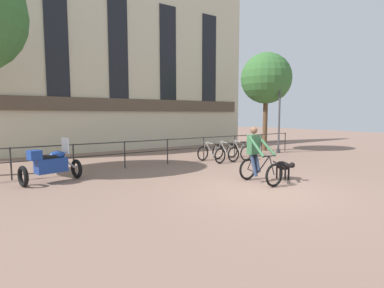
# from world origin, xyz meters

# --- Properties ---
(ground_plane) EXTENTS (60.00, 60.00, 0.00)m
(ground_plane) POSITION_xyz_m (0.00, 0.00, 0.00)
(ground_plane) COLOR #846656
(canal_railing) EXTENTS (15.05, 0.05, 1.05)m
(canal_railing) POSITION_xyz_m (-0.00, 5.20, 0.71)
(canal_railing) COLOR #2D2B28
(canal_railing) RESTS_ON ground_plane
(building_facade) EXTENTS (18.00, 0.72, 10.36)m
(building_facade) POSITION_xyz_m (0.00, 10.99, 5.16)
(building_facade) COLOR beige
(building_facade) RESTS_ON ground_plane
(cyclist_with_bike) EXTENTS (0.71, 1.19, 1.70)m
(cyclist_with_bike) POSITION_xyz_m (0.60, 0.69, 0.76)
(cyclist_with_bike) COLOR black
(cyclist_with_bike) RESTS_ON ground_plane
(dog) EXTENTS (0.29, 0.95, 0.60)m
(dog) POSITION_xyz_m (1.62, 0.49, 0.42)
(dog) COLOR black
(dog) RESTS_ON ground_plane
(parked_motorcycle) EXTENTS (1.83, 1.04, 1.35)m
(parked_motorcycle) POSITION_xyz_m (-4.64, 4.18, 0.56)
(parked_motorcycle) COLOR black
(parked_motorcycle) RESTS_ON ground_plane
(parked_bicycle_near_lamp) EXTENTS (0.81, 1.19, 0.86)m
(parked_bicycle_near_lamp) POSITION_xyz_m (1.81, 4.54, 0.36)
(parked_bicycle_near_lamp) COLOR black
(parked_bicycle_near_lamp) RESTS_ON ground_plane
(parked_bicycle_mid_left) EXTENTS (0.69, 1.13, 0.86)m
(parked_bicycle_mid_left) POSITION_xyz_m (2.62, 4.54, 0.36)
(parked_bicycle_mid_left) COLOR black
(parked_bicycle_mid_left) RESTS_ON ground_plane
(parked_bicycle_mid_right) EXTENTS (0.75, 1.16, 0.86)m
(parked_bicycle_mid_right) POSITION_xyz_m (3.43, 4.54, 0.36)
(parked_bicycle_mid_right) COLOR black
(parked_bicycle_mid_right) RESTS_ON ground_plane
(street_lamp) EXTENTS (0.28, 0.28, 3.94)m
(street_lamp) POSITION_xyz_m (6.70, 5.00, 2.23)
(street_lamp) COLOR #424247
(street_lamp) RESTS_ON ground_plane
(tree_canalside_right) EXTENTS (2.83, 2.83, 5.49)m
(tree_canalside_right) POSITION_xyz_m (6.88, 6.14, 4.06)
(tree_canalside_right) COLOR brown
(tree_canalside_right) RESTS_ON ground_plane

